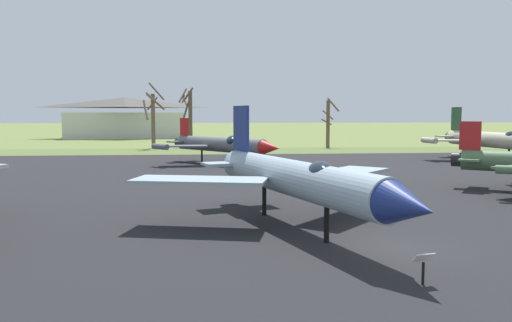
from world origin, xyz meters
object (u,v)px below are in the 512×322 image
(info_placard_front_right, at_px, (274,166))
(jet_fighter_rear_center, at_px, (492,139))
(jet_fighter_front_right, at_px, (221,144))
(jet_fighter_rear_left, at_px, (295,177))
(visitor_building, at_px, (125,118))
(info_placard_rear_left, at_px, (423,264))

(info_placard_front_right, bearing_deg, jet_fighter_rear_center, 17.92)
(info_placard_front_right, bearing_deg, jet_fighter_front_right, 123.42)
(jet_fighter_front_right, height_order, jet_fighter_rear_left, jet_fighter_rear_left)
(jet_fighter_rear_center, bearing_deg, visitor_building, 126.86)
(jet_fighter_front_right, height_order, info_placard_rear_left, jet_fighter_front_right)
(info_placard_front_right, distance_m, info_placard_rear_left, 28.75)
(jet_fighter_rear_left, distance_m, info_placard_rear_left, 7.85)
(jet_fighter_rear_center, bearing_deg, info_placard_front_right, -162.08)
(info_placard_rear_left, relative_size, visitor_building, 0.04)
(info_placard_front_right, distance_m, jet_fighter_rear_left, 21.57)
(info_placard_front_right, relative_size, jet_fighter_rear_left, 0.06)
(info_placard_rear_left, height_order, visitor_building, visitor_building)
(info_placard_front_right, relative_size, jet_fighter_rear_center, 0.05)
(info_placard_front_right, bearing_deg, visitor_building, 108.27)
(jet_fighter_rear_center, height_order, jet_fighter_rear_left, jet_fighter_rear_center)
(jet_fighter_front_right, relative_size, jet_fighter_rear_left, 0.83)
(info_placard_front_right, height_order, jet_fighter_rear_left, jet_fighter_rear_left)
(jet_fighter_front_right, distance_m, jet_fighter_rear_left, 27.87)
(jet_fighter_front_right, xyz_separation_m, info_placard_front_right, (4.19, -6.35, -1.44))
(visitor_building, bearing_deg, jet_fighter_rear_center, -53.14)
(info_placard_front_right, xyz_separation_m, visitor_building, (-22.54, 68.27, 3.50))
(jet_fighter_front_right, relative_size, visitor_building, 0.47)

